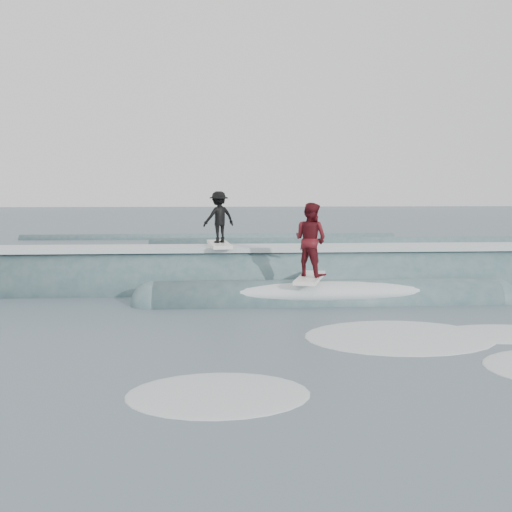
{
  "coord_description": "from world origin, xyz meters",
  "views": [
    {
      "loc": [
        -0.95,
        -11.67,
        2.99
      ],
      "look_at": [
        0.0,
        4.07,
        1.1
      ],
      "focal_mm": 40.0,
      "sensor_mm": 36.0,
      "label": 1
    }
  ],
  "objects": [
    {
      "name": "far_swells",
      "position": [
        -0.39,
        17.65,
        0.0
      ],
      "size": [
        36.49,
        8.65,
        0.8
      ],
      "color": "#395961",
      "rests_on": "ground"
    },
    {
      "name": "ground",
      "position": [
        0.0,
        0.0,
        0.0
      ],
      "size": [
        160.0,
        160.0,
        0.0
      ],
      "primitive_type": "plane",
      "color": "#425760",
      "rests_on": "ground"
    },
    {
      "name": "breaking_wave",
      "position": [
        0.29,
        4.72,
        0.04
      ],
      "size": [
        20.31,
        4.0,
        2.43
      ],
      "color": "#395961",
      "rests_on": "ground"
    },
    {
      "name": "surfer_red",
      "position": [
        1.34,
        2.87,
        1.58
      ],
      "size": [
        1.17,
        2.07,
        2.0
      ],
      "color": "white",
      "rests_on": "ground"
    },
    {
      "name": "surfer_black",
      "position": [
        -1.03,
        5.07,
        2.04
      ],
      "size": [
        1.12,
        2.05,
        1.61
      ],
      "color": "white",
      "rests_on": "ground"
    },
    {
      "name": "whitewater",
      "position": [
        1.64,
        -1.26,
        0.0
      ],
      "size": [
        15.43,
        7.55,
        0.1
      ],
      "color": "silver",
      "rests_on": "ground"
    }
  ]
}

